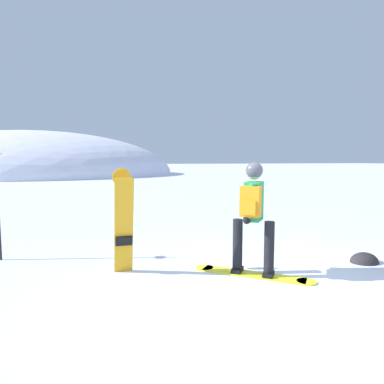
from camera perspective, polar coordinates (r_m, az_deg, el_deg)
The scene contains 5 objects.
ground_plane at distance 4.84m, azimuth 14.73°, elevation -15.87°, with size 300.00×300.00×0.00m, color white.
ridge_peak_main at distance 45.00m, azimuth -24.66°, elevation 2.70°, with size 32.50×29.25×10.41m.
snowboarder_main at distance 5.09m, azimuth 10.30°, elevation -3.98°, with size 1.44×1.32×1.71m.
spare_snowboard at distance 5.21m, azimuth -11.52°, elevation -4.84°, with size 0.28×0.39×1.62m.
rock_mid at distance 6.57m, azimuth 27.14°, elevation -10.56°, with size 0.49×0.41×0.34m.
Camera 1 is at (-2.50, -3.75, 1.74)m, focal length 31.50 mm.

